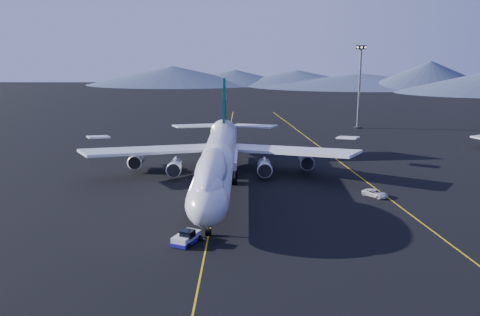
{
  "coord_description": "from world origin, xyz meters",
  "views": [
    {
      "loc": [
        5.94,
        -102.88,
        29.58
      ],
      "look_at": [
        4.41,
        0.4,
        6.0
      ],
      "focal_mm": 40.0,
      "sensor_mm": 36.0,
      "label": 1
    }
  ],
  "objects_px": {
    "boeing_747": "(218,159)",
    "floodlight_mast": "(359,87)",
    "pushback_tug": "(186,239)",
    "service_van": "(375,193)"
  },
  "relations": [
    {
      "from": "pushback_tug",
      "to": "floodlight_mast",
      "type": "distance_m",
      "value": 111.63
    },
    {
      "from": "boeing_747",
      "to": "floodlight_mast",
      "type": "xyz_separation_m",
      "value": [
        42.13,
        71.75,
        7.74
      ]
    },
    {
      "from": "boeing_747",
      "to": "floodlight_mast",
      "type": "height_order",
      "value": "floodlight_mast"
    },
    {
      "from": "pushback_tug",
      "to": "floodlight_mast",
      "type": "height_order",
      "value": "floodlight_mast"
    },
    {
      "from": "pushback_tug",
      "to": "floodlight_mast",
      "type": "bearing_deg",
      "value": 89.26
    },
    {
      "from": "service_van",
      "to": "pushback_tug",
      "type": "bearing_deg",
      "value": 171.56
    },
    {
      "from": "boeing_747",
      "to": "service_van",
      "type": "bearing_deg",
      "value": -11.13
    },
    {
      "from": "boeing_747",
      "to": "floodlight_mast",
      "type": "relative_size",
      "value": 2.71
    },
    {
      "from": "boeing_747",
      "to": "service_van",
      "type": "distance_m",
      "value": 31.0
    },
    {
      "from": "pushback_tug",
      "to": "service_van",
      "type": "distance_m",
      "value": 40.59
    }
  ]
}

